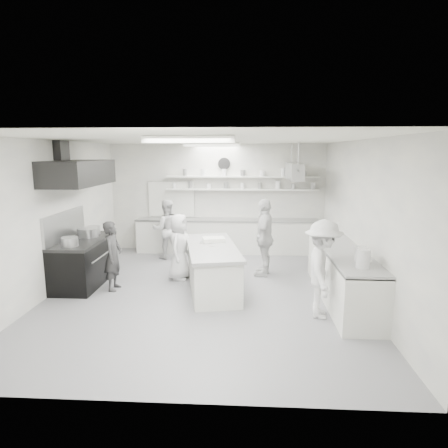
# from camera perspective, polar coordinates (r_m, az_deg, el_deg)

# --- Properties ---
(floor) EXTENTS (6.00, 7.00, 0.02)m
(floor) POSITION_cam_1_polar(r_m,az_deg,el_deg) (7.90, -2.90, -10.05)
(floor) COLOR gray
(floor) RESTS_ON ground
(ceiling) EXTENTS (6.00, 7.00, 0.02)m
(ceiling) POSITION_cam_1_polar(r_m,az_deg,el_deg) (7.40, -3.12, 12.42)
(ceiling) COLOR white
(ceiling) RESTS_ON wall_back
(wall_back) EXTENTS (6.00, 0.04, 3.00)m
(wall_back) POSITION_cam_1_polar(r_m,az_deg,el_deg) (10.95, -1.02, 3.89)
(wall_back) COLOR silver
(wall_back) RESTS_ON floor
(wall_front) EXTENTS (6.00, 0.04, 3.00)m
(wall_front) POSITION_cam_1_polar(r_m,az_deg,el_deg) (4.13, -8.33, -7.38)
(wall_front) COLOR silver
(wall_front) RESTS_ON floor
(wall_left) EXTENTS (0.04, 7.00, 3.00)m
(wall_left) POSITION_cam_1_polar(r_m,az_deg,el_deg) (8.38, -23.87, 0.94)
(wall_left) COLOR silver
(wall_left) RESTS_ON floor
(wall_right) EXTENTS (0.04, 7.00, 3.00)m
(wall_right) POSITION_cam_1_polar(r_m,az_deg,el_deg) (7.77, 19.56, 0.56)
(wall_right) COLOR silver
(wall_right) RESTS_ON floor
(stove) EXTENTS (0.80, 1.80, 0.90)m
(stove) POSITION_cam_1_polar(r_m,az_deg,el_deg) (8.78, -19.84, -5.40)
(stove) COLOR black
(stove) RESTS_ON floor
(exhaust_hood) EXTENTS (0.85, 2.00, 0.50)m
(exhaust_hood) POSITION_cam_1_polar(r_m,az_deg,el_deg) (8.48, -20.64, 7.06)
(exhaust_hood) COLOR black
(exhaust_hood) RESTS_ON wall_left
(back_counter) EXTENTS (5.00, 0.60, 0.92)m
(back_counter) POSITION_cam_1_polar(r_m,az_deg,el_deg) (10.81, 0.47, -1.78)
(back_counter) COLOR silver
(back_counter) RESTS_ON floor
(shelf_lower) EXTENTS (4.20, 0.26, 0.04)m
(shelf_lower) POSITION_cam_1_polar(r_m,az_deg,el_deg) (10.77, 2.66, 5.11)
(shelf_lower) COLOR silver
(shelf_lower) RESTS_ON wall_back
(shelf_upper) EXTENTS (4.20, 0.26, 0.04)m
(shelf_upper) POSITION_cam_1_polar(r_m,az_deg,el_deg) (10.74, 2.68, 6.97)
(shelf_upper) COLOR silver
(shelf_upper) RESTS_ON wall_back
(pass_through_window) EXTENTS (1.30, 0.04, 1.00)m
(pass_through_window) POSITION_cam_1_polar(r_m,az_deg,el_deg) (11.11, -7.74, 3.64)
(pass_through_window) COLOR black
(pass_through_window) RESTS_ON wall_back
(wall_clock) EXTENTS (0.32, 0.05, 0.32)m
(wall_clock) POSITION_cam_1_polar(r_m,az_deg,el_deg) (10.83, 0.02, 8.86)
(wall_clock) COLOR silver
(wall_clock) RESTS_ON wall_back
(right_counter) EXTENTS (0.74, 3.30, 0.94)m
(right_counter) POSITION_cam_1_polar(r_m,az_deg,el_deg) (7.73, 16.99, -7.21)
(right_counter) COLOR silver
(right_counter) RESTS_ON floor
(pot_rack) EXTENTS (0.30, 1.60, 0.40)m
(pot_rack) POSITION_cam_1_polar(r_m,az_deg,el_deg) (9.83, 10.29, 7.65)
(pot_rack) COLOR #A4A5A6
(pot_rack) RESTS_ON ceiling
(light_fixture_front) EXTENTS (1.30, 0.25, 0.10)m
(light_fixture_front) POSITION_cam_1_polar(r_m,az_deg,el_deg) (5.61, -5.20, 12.29)
(light_fixture_front) COLOR silver
(light_fixture_front) RESTS_ON ceiling
(light_fixture_rear) EXTENTS (1.30, 0.25, 0.10)m
(light_fixture_rear) POSITION_cam_1_polar(r_m,az_deg,el_deg) (9.19, -1.85, 11.62)
(light_fixture_rear) COLOR silver
(light_fixture_rear) RESTS_ON ceiling
(prep_island) EXTENTS (1.30, 2.45, 0.86)m
(prep_island) POSITION_cam_1_polar(r_m,az_deg,el_deg) (7.93, -1.76, -6.60)
(prep_island) COLOR silver
(prep_island) RESTS_ON floor
(stove_pot) EXTENTS (0.44, 0.44, 0.24)m
(stove_pot) POSITION_cam_1_polar(r_m,az_deg,el_deg) (8.89, -19.40, -1.34)
(stove_pot) COLOR #A4A5A6
(stove_pot) RESTS_ON stove
(cook_stove) EXTENTS (0.35, 0.52, 1.41)m
(cook_stove) POSITION_cam_1_polar(r_m,az_deg,el_deg) (8.15, -16.03, -4.52)
(cook_stove) COLOR #2F2F2F
(cook_stove) RESTS_ON floor
(cook_back) EXTENTS (0.89, 0.77, 1.56)m
(cook_back) POSITION_cam_1_polar(r_m,az_deg,el_deg) (10.25, -8.46, -0.76)
(cook_back) COLOR silver
(cook_back) RESTS_ON floor
(cook_island_left) EXTENTS (0.58, 0.78, 1.46)m
(cook_island_left) POSITION_cam_1_polar(r_m,az_deg,el_deg) (8.52, -6.62, -3.36)
(cook_island_left) COLOR silver
(cook_island_left) RESTS_ON floor
(cook_island_right) EXTENTS (0.65, 1.10, 1.75)m
(cook_island_right) POSITION_cam_1_polar(r_m,az_deg,el_deg) (8.76, 5.99, -1.98)
(cook_island_right) COLOR silver
(cook_island_right) RESTS_ON floor
(cook_right) EXTENTS (0.78, 1.16, 1.67)m
(cook_right) POSITION_cam_1_polar(r_m,az_deg,el_deg) (6.73, 14.32, -6.46)
(cook_right) COLOR silver
(cook_right) RESTS_ON floor
(bowl_island_a) EXTENTS (0.29, 0.29, 0.06)m
(bowl_island_a) POSITION_cam_1_polar(r_m,az_deg,el_deg) (8.08, -2.69, -2.91)
(bowl_island_a) COLOR #A4A5A6
(bowl_island_a) RESTS_ON prep_island
(bowl_island_b) EXTENTS (0.22, 0.22, 0.06)m
(bowl_island_b) POSITION_cam_1_polar(r_m,az_deg,el_deg) (7.85, -1.81, -3.31)
(bowl_island_b) COLOR silver
(bowl_island_b) RESTS_ON prep_island
(bowl_right) EXTENTS (0.32, 0.32, 0.06)m
(bowl_right) POSITION_cam_1_polar(r_m,az_deg,el_deg) (6.86, 19.77, -5.25)
(bowl_right) COLOR silver
(bowl_right) RESTS_ON right_counter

